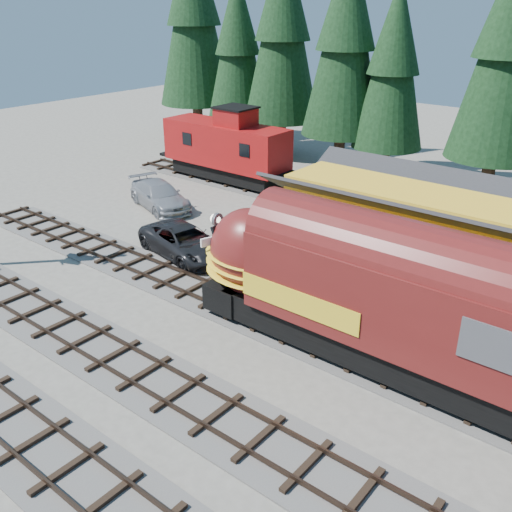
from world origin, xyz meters
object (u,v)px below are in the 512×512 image
Objects in this scene: locomotive at (378,302)px; pickup_truck_a at (185,242)px; depot at (409,230)px; pickup_truck_b at (160,196)px; caboose at (226,148)px.

pickup_truck_a is at bearing 168.71° from locomotive.
depot is 2.19× the size of pickup_truck_b.
pickup_truck_a is 1.01× the size of pickup_truck_b.
pickup_truck_b is (0.40, -7.10, -1.75)m from caboose.
pickup_truck_b is at bearing 178.69° from depot.
caboose is (-17.87, 7.50, -0.37)m from depot.
locomotive is at bearing -90.02° from pickup_truck_a.
pickup_truck_b is (-17.46, 0.40, -2.12)m from depot.
locomotive is at bearing -35.32° from caboose.
pickup_truck_a is at bearing -104.66° from pickup_truck_b.
caboose is 13.66m from pickup_truck_a.
pickup_truck_a is (-12.58, 2.51, -1.81)m from locomotive.
pickup_truck_b is (-19.35, 6.90, -1.78)m from locomotive.
locomotive reaches higher than pickup_truck_b.
pickup_truck_a is 8.07m from pickup_truck_b.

